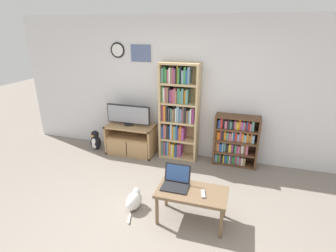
{
  "coord_description": "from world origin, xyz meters",
  "views": [
    {
      "loc": [
        1.08,
        -2.29,
        2.4
      ],
      "look_at": [
        -0.01,
        1.29,
        0.97
      ],
      "focal_mm": 28.0,
      "sensor_mm": 36.0,
      "label": 1
    }
  ],
  "objects_px": {
    "laptop": "(176,181)",
    "television": "(128,115)",
    "tv_stand": "(131,139)",
    "penguin_figurine": "(95,141)",
    "bookshelf_short": "(235,140)",
    "remote_near_laptop": "(203,194)",
    "coffee_table": "(192,195)",
    "cat": "(134,200)",
    "bookshelf_tall": "(178,112)"
  },
  "relations": [
    {
      "from": "tv_stand",
      "to": "bookshelf_short",
      "type": "height_order",
      "value": "bookshelf_short"
    },
    {
      "from": "bookshelf_short",
      "to": "penguin_figurine",
      "type": "xyz_separation_m",
      "value": [
        -2.77,
        -0.2,
        -0.28
      ]
    },
    {
      "from": "bookshelf_tall",
      "to": "laptop",
      "type": "xyz_separation_m",
      "value": [
        0.43,
        -1.66,
        -0.4
      ]
    },
    {
      "from": "laptop",
      "to": "television",
      "type": "bearing_deg",
      "value": 131.24
    },
    {
      "from": "television",
      "to": "tv_stand",
      "type": "bearing_deg",
      "value": -24.51
    },
    {
      "from": "laptop",
      "to": "remote_near_laptop",
      "type": "bearing_deg",
      "value": -14.83
    },
    {
      "from": "cat",
      "to": "penguin_figurine",
      "type": "bearing_deg",
      "value": 140.33
    },
    {
      "from": "laptop",
      "to": "coffee_table",
      "type": "bearing_deg",
      "value": -15.84
    },
    {
      "from": "coffee_table",
      "to": "laptop",
      "type": "height_order",
      "value": "laptop"
    },
    {
      "from": "remote_near_laptop",
      "to": "cat",
      "type": "distance_m",
      "value": 1.02
    },
    {
      "from": "tv_stand",
      "to": "cat",
      "type": "distance_m",
      "value": 1.75
    },
    {
      "from": "television",
      "to": "bookshelf_tall",
      "type": "distance_m",
      "value": 0.97
    },
    {
      "from": "remote_near_laptop",
      "to": "bookshelf_tall",
      "type": "bearing_deg",
      "value": 100.62
    },
    {
      "from": "laptop",
      "to": "penguin_figurine",
      "type": "distance_m",
      "value": 2.6
    },
    {
      "from": "tv_stand",
      "to": "remote_near_laptop",
      "type": "height_order",
      "value": "tv_stand"
    },
    {
      "from": "tv_stand",
      "to": "penguin_figurine",
      "type": "bearing_deg",
      "value": -175.38
    },
    {
      "from": "coffee_table",
      "to": "penguin_figurine",
      "type": "height_order",
      "value": "coffee_table"
    },
    {
      "from": "laptop",
      "to": "bookshelf_short",
      "type": "bearing_deg",
      "value": 68.39
    },
    {
      "from": "television",
      "to": "penguin_figurine",
      "type": "xyz_separation_m",
      "value": [
        -0.74,
        -0.08,
        -0.61
      ]
    },
    {
      "from": "tv_stand",
      "to": "bookshelf_short",
      "type": "distance_m",
      "value": 2.0
    },
    {
      "from": "television",
      "to": "laptop",
      "type": "bearing_deg",
      "value": -48.17
    },
    {
      "from": "tv_stand",
      "to": "television",
      "type": "xyz_separation_m",
      "value": [
        -0.03,
        0.02,
        0.5
      ]
    },
    {
      "from": "bookshelf_tall",
      "to": "penguin_figurine",
      "type": "relative_size",
      "value": 4.48
    },
    {
      "from": "tv_stand",
      "to": "bookshelf_tall",
      "type": "relative_size",
      "value": 0.52
    },
    {
      "from": "laptop",
      "to": "remote_near_laptop",
      "type": "xyz_separation_m",
      "value": [
        0.37,
        -0.09,
        -0.06
      ]
    },
    {
      "from": "bookshelf_tall",
      "to": "television",
      "type": "bearing_deg",
      "value": -173.2
    },
    {
      "from": "television",
      "to": "laptop",
      "type": "relative_size",
      "value": 2.55
    },
    {
      "from": "bookshelf_short",
      "to": "cat",
      "type": "distance_m",
      "value": 2.14
    },
    {
      "from": "bookshelf_tall",
      "to": "bookshelf_short",
      "type": "height_order",
      "value": "bookshelf_tall"
    },
    {
      "from": "laptop",
      "to": "penguin_figurine",
      "type": "relative_size",
      "value": 0.85
    },
    {
      "from": "bookshelf_short",
      "to": "coffee_table",
      "type": "distance_m",
      "value": 1.78
    },
    {
      "from": "bookshelf_tall",
      "to": "tv_stand",
      "type": "bearing_deg",
      "value": -171.97
    },
    {
      "from": "tv_stand",
      "to": "remote_near_laptop",
      "type": "bearing_deg",
      "value": -43.32
    },
    {
      "from": "laptop",
      "to": "penguin_figurine",
      "type": "xyz_separation_m",
      "value": [
        -2.12,
        1.46,
        -0.33
      ]
    },
    {
      "from": "coffee_table",
      "to": "remote_near_laptop",
      "type": "height_order",
      "value": "remote_near_laptop"
    },
    {
      "from": "cat",
      "to": "penguin_figurine",
      "type": "distance_m",
      "value": 2.15
    },
    {
      "from": "tv_stand",
      "to": "penguin_figurine",
      "type": "relative_size",
      "value": 2.33
    },
    {
      "from": "bookshelf_tall",
      "to": "cat",
      "type": "bearing_deg",
      "value": -95.38
    },
    {
      "from": "bookshelf_short",
      "to": "laptop",
      "type": "bearing_deg",
      "value": -111.02
    },
    {
      "from": "coffee_table",
      "to": "laptop",
      "type": "bearing_deg",
      "value": 164.74
    },
    {
      "from": "remote_near_laptop",
      "to": "penguin_figurine",
      "type": "xyz_separation_m",
      "value": [
        -2.5,
        1.56,
        -0.28
      ]
    },
    {
      "from": "tv_stand",
      "to": "television",
      "type": "height_order",
      "value": "television"
    },
    {
      "from": "television",
      "to": "coffee_table",
      "type": "relative_size",
      "value": 0.99
    },
    {
      "from": "bookshelf_short",
      "to": "cat",
      "type": "relative_size",
      "value": 1.9
    },
    {
      "from": "bookshelf_short",
      "to": "penguin_figurine",
      "type": "distance_m",
      "value": 2.79
    },
    {
      "from": "tv_stand",
      "to": "penguin_figurine",
      "type": "distance_m",
      "value": 0.79
    },
    {
      "from": "coffee_table",
      "to": "cat",
      "type": "bearing_deg",
      "value": 178.71
    },
    {
      "from": "television",
      "to": "bookshelf_short",
      "type": "xyz_separation_m",
      "value": [
        2.02,
        0.13,
        -0.33
      ]
    },
    {
      "from": "bookshelf_tall",
      "to": "coffee_table",
      "type": "distance_m",
      "value": 1.91
    },
    {
      "from": "television",
      "to": "cat",
      "type": "distance_m",
      "value": 1.9
    }
  ]
}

